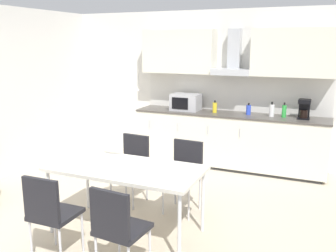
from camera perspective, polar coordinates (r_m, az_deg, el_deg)
ground_plane at (r=4.64m, az=-6.40°, el=-13.76°), size 7.24×7.92×0.02m
wall_back at (r=6.67m, az=4.94°, el=6.05°), size 5.79×0.10×2.59m
kitchen_counter at (r=6.32m, az=9.14°, el=-2.12°), size 3.15×0.62×0.91m
backsplash_tile at (r=6.45m, az=10.00°, el=4.93°), size 3.13×0.02×0.60m
upper_wall_cabinets at (r=6.25m, az=9.89°, el=10.97°), size 3.13×0.40×0.73m
microwave at (r=6.43m, az=2.72°, el=3.66°), size 0.48×0.35×0.28m
coffee_maker at (r=6.05m, az=20.04°, el=2.45°), size 0.18×0.19×0.30m
bottle_yellow at (r=6.25m, az=7.14°, el=2.83°), size 0.07×0.07×0.20m
bottle_white at (r=6.08m, az=15.53°, el=2.32°), size 0.08×0.08×0.23m
bottle_blue at (r=6.16m, az=12.17°, el=2.45°), size 0.08×0.08×0.19m
bottle_green at (r=6.07m, az=17.27°, el=2.19°), size 0.07×0.07×0.23m
dining_table at (r=4.04m, az=-6.44°, el=-6.80°), size 1.63×0.81×0.75m
chair_far_left at (r=4.92m, az=-5.48°, el=-5.40°), size 0.43×0.43×0.87m
chair_near_left at (r=3.72m, az=-17.61°, el=-12.03°), size 0.41×0.41×0.87m
chair_near_right at (r=3.32m, az=-7.74°, el=-14.62°), size 0.43×0.43×0.87m
chair_far_right at (r=4.62m, az=2.56°, el=-6.54°), size 0.43×0.43×0.87m
pendant_lamp at (r=3.83m, az=-6.80°, el=7.07°), size 0.32×0.32×0.22m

